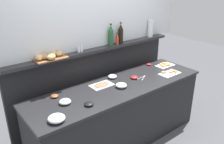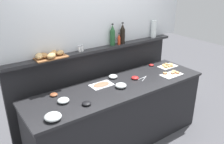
% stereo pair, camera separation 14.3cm
% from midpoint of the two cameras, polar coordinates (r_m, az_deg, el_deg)
% --- Properties ---
extents(ground_plane, '(12.00, 12.00, 0.00)m').
position_cam_midpoint_polar(ground_plane, '(4.04, -2.59, -11.93)').
color(ground_plane, '#4C4C51').
extents(buffet_counter, '(2.57, 0.75, 0.91)m').
position_cam_midpoint_polar(buffet_counter, '(3.38, 2.92, -10.26)').
color(buffet_counter, black).
rests_on(buffet_counter, ground_plane).
extents(back_ledge_unit, '(2.69, 0.22, 1.32)m').
position_cam_midpoint_polar(back_ledge_unit, '(3.65, -2.36, -3.30)').
color(back_ledge_unit, black).
rests_on(back_ledge_unit, ground_plane).
extents(upper_wall_panel, '(3.29, 0.08, 1.28)m').
position_cam_midpoint_polar(upper_wall_panel, '(3.33, -2.96, 16.93)').
color(upper_wall_panel, silver).
rests_on(upper_wall_panel, back_ledge_unit).
extents(sandwich_platter_rear, '(0.33, 0.19, 0.04)m').
position_cam_midpoint_polar(sandwich_platter_rear, '(3.62, 15.39, -0.51)').
color(sandwich_platter_rear, white).
rests_on(sandwich_platter_rear, buffet_counter).
extents(sandwich_platter_front, '(0.31, 0.18, 0.04)m').
position_cam_midpoint_polar(sandwich_platter_front, '(3.92, 14.43, 1.41)').
color(sandwich_platter_front, white).
rests_on(sandwich_platter_front, buffet_counter).
extents(cold_cuts_platter, '(0.31, 0.20, 0.02)m').
position_cam_midpoint_polar(cold_cuts_platter, '(3.16, -1.27, -3.14)').
color(cold_cuts_platter, silver).
rests_on(cold_cuts_platter, buffet_counter).
extents(glass_bowl_large, '(0.13, 0.13, 0.05)m').
position_cam_midpoint_polar(glass_bowl_large, '(3.37, 1.48, -1.13)').
color(glass_bowl_large, silver).
rests_on(glass_bowl_large, buffet_counter).
extents(glass_bowl_medium, '(0.18, 0.18, 0.07)m').
position_cam_midpoint_polar(glass_bowl_medium, '(2.50, -12.54, -10.63)').
color(glass_bowl_medium, silver).
rests_on(glass_bowl_medium, buffet_counter).
extents(glass_bowl_small, '(0.14, 0.14, 0.06)m').
position_cam_midpoint_polar(glass_bowl_small, '(2.79, -10.30, -6.86)').
color(glass_bowl_small, silver).
rests_on(glass_bowl_small, buffet_counter).
extents(glass_bowl_extra, '(0.15, 0.15, 0.06)m').
position_cam_midpoint_polar(glass_bowl_extra, '(3.10, 3.49, -3.33)').
color(glass_bowl_extra, silver).
rests_on(glass_bowl_extra, buffet_counter).
extents(condiment_bowl_dark, '(0.08, 0.08, 0.03)m').
position_cam_midpoint_polar(condiment_bowl_dark, '(3.90, 10.57, 1.68)').
color(condiment_bowl_dark, red).
rests_on(condiment_bowl_dark, buffet_counter).
extents(condiment_bowl_red, '(0.11, 0.11, 0.04)m').
position_cam_midpoint_polar(condiment_bowl_red, '(3.37, 6.82, -1.41)').
color(condiment_bowl_red, red).
rests_on(condiment_bowl_red, buffet_counter).
extents(condiment_bowl_cream, '(0.11, 0.11, 0.04)m').
position_cam_midpoint_polar(condiment_bowl_cream, '(2.71, -4.70, -7.62)').
color(condiment_bowl_cream, black).
rests_on(condiment_bowl_cream, buffet_counter).
extents(condiment_bowl_teal, '(0.09, 0.09, 0.03)m').
position_cam_midpoint_polar(condiment_bowl_teal, '(2.96, -12.62, -5.39)').
color(condiment_bowl_teal, brown).
rests_on(condiment_bowl_teal, buffet_counter).
extents(serving_tongs, '(0.19, 0.10, 0.01)m').
position_cam_midpoint_polar(serving_tongs, '(3.40, 8.78, -1.52)').
color(serving_tongs, '#B7BABF').
rests_on(serving_tongs, buffet_counter).
extents(wine_bottle_green, '(0.08, 0.08, 0.32)m').
position_cam_midpoint_polar(wine_bottle_green, '(3.47, 1.33, 8.84)').
color(wine_bottle_green, '#23562D').
rests_on(wine_bottle_green, back_ledge_unit).
extents(hot_sauce_bottle, '(0.04, 0.04, 0.18)m').
position_cam_midpoint_polar(hot_sauce_bottle, '(3.51, 2.89, 7.89)').
color(hot_sauce_bottle, red).
rests_on(hot_sauce_bottle, back_ledge_unit).
extents(wine_bottle_dark, '(0.08, 0.08, 0.32)m').
position_cam_midpoint_polar(wine_bottle_dark, '(3.56, 3.72, 9.17)').
color(wine_bottle_dark, black).
rests_on(wine_bottle_dark, back_ledge_unit).
extents(salt_shaker, '(0.03, 0.03, 0.09)m').
position_cam_midpoint_polar(salt_shaker, '(3.19, -6.65, 5.64)').
color(salt_shaker, white).
rests_on(salt_shaker, back_ledge_unit).
extents(pepper_shaker, '(0.03, 0.03, 0.09)m').
position_cam_midpoint_polar(pepper_shaker, '(3.22, -5.97, 5.78)').
color(pepper_shaker, white).
rests_on(pepper_shaker, back_ledge_unit).
extents(bread_basket, '(0.41, 0.33, 0.08)m').
position_cam_midpoint_polar(bread_basket, '(3.02, -13.67, 4.00)').
color(bread_basket, brown).
rests_on(bread_basket, back_ledge_unit).
extents(water_carafe, '(0.09, 0.09, 0.28)m').
position_cam_midpoint_polar(water_carafe, '(4.00, 11.12, 10.25)').
color(water_carafe, silver).
rests_on(water_carafe, back_ledge_unit).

